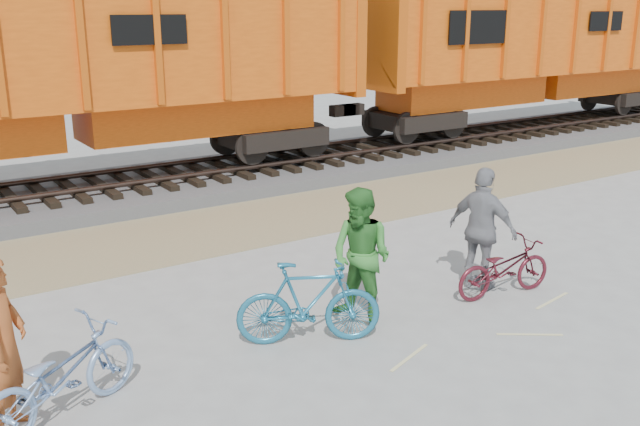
# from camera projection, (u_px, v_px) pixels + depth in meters

# --- Properties ---
(ground) EXTENTS (120.00, 120.00, 0.00)m
(ground) POSITION_uv_depth(u_px,v_px,m) (426.00, 317.00, 10.25)
(ground) COLOR #9E9E99
(ground) RESTS_ON ground
(gravel_strip) EXTENTS (120.00, 3.00, 0.02)m
(gravel_strip) POSITION_uv_depth(u_px,v_px,m) (247.00, 223.00, 14.66)
(gravel_strip) COLOR #9E8762
(gravel_strip) RESTS_ON ground
(ballast_bed) EXTENTS (120.00, 4.00, 0.30)m
(ballast_bed) POSITION_uv_depth(u_px,v_px,m) (180.00, 183.00, 17.42)
(ballast_bed) COLOR slate
(ballast_bed) RESTS_ON ground
(track) EXTENTS (120.00, 2.60, 0.24)m
(track) POSITION_uv_depth(u_px,v_px,m) (180.00, 170.00, 17.33)
(track) COLOR black
(track) RESTS_ON ballast_bed
(hopper_car_center) EXTENTS (14.00, 3.13, 4.65)m
(hopper_car_center) POSITION_uv_depth(u_px,v_px,m) (63.00, 69.00, 15.29)
(hopper_car_center) COLOR black
(hopper_car_center) RESTS_ON track
(hopper_car_right) EXTENTS (14.00, 3.13, 4.65)m
(hopper_car_right) POSITION_uv_depth(u_px,v_px,m) (534.00, 47.00, 23.22)
(hopper_car_right) COLOR black
(hopper_car_right) RESTS_ON track
(bicycle_blue) EXTENTS (2.08, 1.40, 1.03)m
(bicycle_blue) POSITION_uv_depth(u_px,v_px,m) (60.00, 376.00, 7.60)
(bicycle_blue) COLOR #7FA2D3
(bicycle_blue) RESTS_ON ground
(bicycle_teal) EXTENTS (1.94, 1.34, 1.15)m
(bicycle_teal) POSITION_uv_depth(u_px,v_px,m) (309.00, 303.00, 9.33)
(bicycle_teal) COLOR #1F6889
(bicycle_teal) RESTS_ON ground
(bicycle_maroon) EXTENTS (1.75, 0.81, 0.89)m
(bicycle_maroon) POSITION_uv_depth(u_px,v_px,m) (504.00, 268.00, 10.93)
(bicycle_maroon) COLOR #50151F
(bicycle_maroon) RESTS_ON ground
(person_solo) EXTENTS (0.73, 0.84, 1.95)m
(person_solo) POSITION_uv_depth(u_px,v_px,m) (3.00, 346.00, 7.29)
(person_solo) COLOR #A94F21
(person_solo) RESTS_ON ground
(person_man) EXTENTS (0.98, 1.11, 1.93)m
(person_man) POSITION_uv_depth(u_px,v_px,m) (361.00, 256.00, 9.91)
(person_man) COLOR #32772D
(person_man) RESTS_ON ground
(person_woman) EXTENTS (0.76, 1.23, 1.96)m
(person_woman) POSITION_uv_depth(u_px,v_px,m) (482.00, 229.00, 11.05)
(person_woman) COLOR gray
(person_woman) RESTS_ON ground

